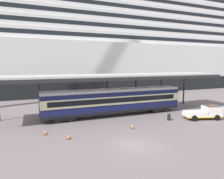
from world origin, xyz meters
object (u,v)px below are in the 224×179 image
Objects in this scene: service_truck at (206,112)px; traffic_cone_mid at (69,136)px; traffic_cone_near at (45,132)px; train_carriage at (115,101)px; cruise_ship at (107,44)px; traffic_cone_far at (132,126)px; quay_bollard at (169,117)px.

traffic_cone_mid is (-19.71, -0.68, -0.70)m from service_truck.
traffic_cone_mid is (2.19, -2.29, 0.00)m from traffic_cone_near.
train_carriage is at bearing 41.61° from traffic_cone_mid.
traffic_cone_mid is (-19.42, -40.84, -14.15)m from cruise_ship.
service_truck reaches higher than traffic_cone_mid.
traffic_cone_mid is 0.91× the size of traffic_cone_far.
traffic_cone_mid is 0.62× the size of quay_bollard.
train_carriage is at bearing -108.42° from cruise_ship.
train_carriage is 11.24m from traffic_cone_mid.
cruise_ship is at bearing 90.42° from service_truck.
traffic_cone_far is (-0.45, -6.78, -1.98)m from train_carriage.
service_truck is at bearing 0.57° from traffic_cone_far.
cruise_ship is at bearing 71.58° from train_carriage.
traffic_cone_far is at bearing -106.07° from cruise_ship.
traffic_cone_near is at bearing 133.69° from traffic_cone_mid.
service_truck is (0.29, -40.16, -13.45)m from cruise_ship.
quay_bollard is at bearing -41.39° from train_carriage.
service_truck is (11.44, -6.66, -1.32)m from train_carriage.
traffic_cone_near is at bearing -119.27° from cruise_ship.
traffic_cone_mid is at bearing -172.02° from quay_bollard.
cruise_ship is 42.35m from service_truck.
cruise_ship is 7.51× the size of train_carriage.
train_carriage is at bearing 149.80° from service_truck.
train_carriage is 36.09× the size of traffic_cone_mid.
quay_bollard is at bearing -0.97° from traffic_cone_near.
cruise_ship is 247.72× the size of traffic_cone_far.
traffic_cone_mid is 7.84m from traffic_cone_far.
cruise_ship is 29.23× the size of service_truck.
service_truck is 8.48× the size of traffic_cone_far.
traffic_cone_near is at bearing 170.20° from traffic_cone_far.
cruise_ship reaches higher than traffic_cone_mid.
traffic_cone_near is 3.16m from traffic_cone_mid.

